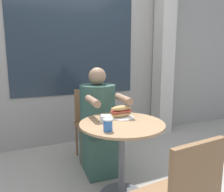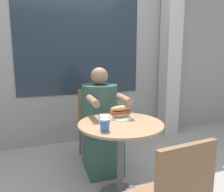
# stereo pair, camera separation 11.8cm
# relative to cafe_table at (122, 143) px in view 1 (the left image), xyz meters

# --- Properties ---
(storefront_wall) EXTENTS (8.00, 0.09, 2.80)m
(storefront_wall) POSITION_rel_cafe_table_xyz_m (-0.00, 1.54, 0.88)
(storefront_wall) COLOR gray
(storefront_wall) RESTS_ON ground_plane
(lattice_pillar) EXTENTS (0.26, 0.26, 2.40)m
(lattice_pillar) POSITION_rel_cafe_table_xyz_m (1.42, 1.35, 0.68)
(lattice_pillar) COLOR #B2ADA3
(lattice_pillar) RESTS_ON ground_plane
(cafe_table) EXTENTS (0.74, 0.74, 0.71)m
(cafe_table) POSITION_rel_cafe_table_xyz_m (0.00, 0.00, 0.00)
(cafe_table) COLOR #997551
(cafe_table) RESTS_ON ground_plane
(diner_chair) EXTENTS (0.40, 0.40, 0.87)m
(diner_chair) POSITION_rel_cafe_table_xyz_m (0.01, 0.93, -0.00)
(diner_chair) COLOR brown
(diner_chair) RESTS_ON ground_plane
(seated_diner) EXTENTS (0.42, 0.72, 1.16)m
(seated_diner) POSITION_rel_cafe_table_xyz_m (0.00, 0.58, -0.03)
(seated_diner) COLOR #2D4C42
(seated_diner) RESTS_ON ground_plane
(sandwich_on_plate) EXTENTS (0.24, 0.24, 0.12)m
(sandwich_on_plate) POSITION_rel_cafe_table_xyz_m (0.06, 0.15, 0.24)
(sandwich_on_plate) COLOR white
(sandwich_on_plate) RESTS_ON cafe_table
(drink_cup) EXTENTS (0.07, 0.07, 0.10)m
(drink_cup) POSITION_rel_cafe_table_xyz_m (-0.20, -0.15, 0.24)
(drink_cup) COLOR #336BB7
(drink_cup) RESTS_ON cafe_table
(napkin_box) EXTENTS (0.12, 0.12, 0.06)m
(napkin_box) POSITION_rel_cafe_table_xyz_m (-0.13, 0.07, 0.22)
(napkin_box) COLOR silver
(napkin_box) RESTS_ON cafe_table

